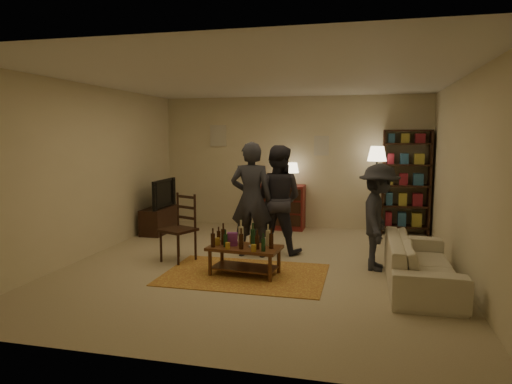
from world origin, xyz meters
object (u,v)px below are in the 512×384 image
(person_left, at_px, (251,199))
(person_right, at_px, (277,199))
(coffee_table, at_px, (244,248))
(sofa, at_px, (421,262))
(dining_chair, at_px, (181,225))
(person_by_sofa, at_px, (379,217))
(dresser, at_px, (280,206))
(floor_lamp, at_px, (377,160))
(tv_stand, at_px, (160,213))
(bookshelf, at_px, (406,181))

(person_left, bearing_deg, person_right, -141.23)
(coffee_table, xyz_separation_m, sofa, (2.31, 0.09, -0.07))
(dining_chair, xyz_separation_m, person_by_sofa, (2.91, 0.21, 0.21))
(sofa, relative_size, person_left, 1.15)
(coffee_table, height_order, person_right, person_right)
(coffee_table, distance_m, person_by_sofa, 1.96)
(dresser, relative_size, person_by_sofa, 0.90)
(dining_chair, relative_size, person_right, 0.60)
(coffee_table, relative_size, sofa, 0.49)
(person_right, bearing_deg, dresser, -74.39)
(person_by_sofa, bearing_deg, floor_lamp, 4.20)
(tv_stand, distance_m, dresser, 2.43)
(person_right, height_order, person_by_sofa, person_right)
(dresser, bearing_deg, floor_lamp, -3.57)
(dining_chair, bearing_deg, person_by_sofa, 26.63)
(person_by_sofa, bearing_deg, dresser, 41.25)
(bookshelf, distance_m, person_left, 3.38)
(tv_stand, bearing_deg, person_by_sofa, -21.08)
(bookshelf, bearing_deg, sofa, -90.82)
(sofa, bearing_deg, person_left, 69.60)
(dresser, xyz_separation_m, person_right, (0.29, -1.88, 0.40))
(coffee_table, bearing_deg, dining_chair, 156.37)
(dining_chair, bearing_deg, floor_lamp, 64.12)
(bookshelf, distance_m, sofa, 3.26)
(dresser, height_order, person_right, person_right)
(sofa, bearing_deg, dresser, 37.54)
(dining_chair, relative_size, floor_lamp, 0.61)
(dining_chair, relative_size, person_by_sofa, 0.69)
(dresser, relative_size, person_right, 0.78)
(dining_chair, xyz_separation_m, tv_stand, (-1.21, 1.80, -0.17))
(bookshelf, height_order, person_by_sofa, bookshelf)
(dresser, bearing_deg, bookshelf, 1.57)
(tv_stand, xyz_separation_m, person_right, (2.55, -0.97, 0.49))
(dresser, relative_size, sofa, 0.65)
(person_left, bearing_deg, bookshelf, -140.86)
(tv_stand, distance_m, person_left, 2.60)
(tv_stand, relative_size, floor_lamp, 0.62)
(dining_chair, distance_m, person_right, 1.60)
(coffee_table, height_order, floor_lamp, floor_lamp)
(dresser, xyz_separation_m, bookshelf, (2.44, 0.07, 0.56))
(floor_lamp, bearing_deg, bookshelf, 18.37)
(person_right, bearing_deg, bookshelf, -130.94)
(coffee_table, distance_m, person_right, 1.43)
(floor_lamp, bearing_deg, person_by_sofa, -90.25)
(bookshelf, xyz_separation_m, person_by_sofa, (-0.56, -2.57, -0.27))
(dresser, height_order, bookshelf, bookshelf)
(sofa, xyz_separation_m, person_left, (-2.45, 0.91, 0.60))
(person_left, bearing_deg, person_by_sofa, 168.02)
(dresser, distance_m, floor_lamp, 2.12)
(person_left, xyz_separation_m, person_right, (0.35, 0.32, -0.03))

